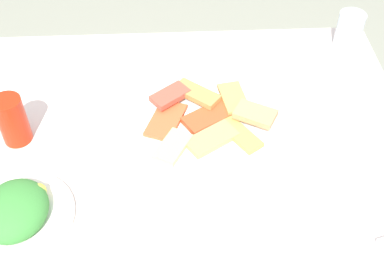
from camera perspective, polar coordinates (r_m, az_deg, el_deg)
dining_table at (r=1.25m, az=-0.97°, el=-3.92°), size 1.10×0.88×0.70m
pide_platter at (r=1.21m, az=1.52°, el=0.46°), size 0.34×0.33×0.05m
salad_plate_greens at (r=1.10m, az=-19.20°, el=-8.89°), size 0.23×0.23×0.07m
soda_can at (r=1.22m, az=-19.53°, el=0.85°), size 0.08×0.08×0.12m
drinking_glass at (r=1.50m, az=17.24°, el=10.38°), size 0.07×0.07×0.11m
paper_napkin at (r=1.37m, az=11.25°, el=5.18°), size 0.15×0.15×0.00m
fork at (r=1.38m, az=11.14°, el=5.79°), size 0.20×0.06×0.00m
spoon at (r=1.35m, az=11.42°, el=4.81°), size 0.19×0.07×0.00m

